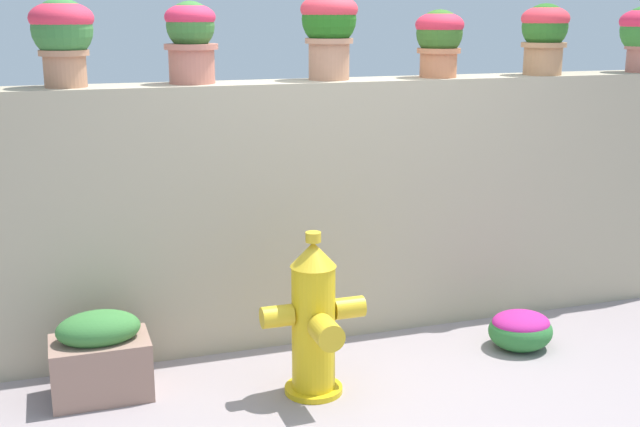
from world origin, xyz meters
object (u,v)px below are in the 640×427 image
potted_plant_1 (62,32)px  flower_bush_left (521,328)px  fire_hydrant (314,321)px  planter_box (100,356)px  potted_plant_4 (439,37)px  potted_plant_2 (191,36)px  potted_plant_5 (545,32)px  potted_plant_3 (329,25)px

potted_plant_1 → flower_bush_left: 3.03m
fire_hydrant → planter_box: 1.10m
potted_plant_1 → potted_plant_4: 2.16m
potted_plant_2 → planter_box: size_ratio=0.90×
potted_plant_2 → planter_box: 1.77m
potted_plant_2 → fire_hydrant: (0.43, -0.84, -1.40)m
potted_plant_5 → planter_box: bearing=-170.6°
potted_plant_5 → flower_bush_left: bearing=-125.9°
potted_plant_1 → planter_box: 1.68m
flower_bush_left → planter_box: (-2.37, 0.15, 0.10)m
potted_plant_5 → planter_box: 3.26m
potted_plant_3 → fire_hydrant: size_ratio=0.59×
potted_plant_3 → potted_plant_4: 0.69m
potted_plant_1 → flower_bush_left: bearing=-15.2°
potted_plant_3 → potted_plant_5: potted_plant_3 is taller
potted_plant_4 → potted_plant_2: bearing=178.7°
potted_plant_2 → potted_plant_5: 2.21m
potted_plant_2 → planter_box: potted_plant_2 is taller
flower_bush_left → potted_plant_2: bearing=159.0°
potted_plant_1 → fire_hydrant: 1.98m
potted_plant_2 → potted_plant_1: bearing=-178.5°
potted_plant_4 → potted_plant_5: size_ratio=0.91×
potted_plant_3 → potted_plant_2: bearing=-179.7°
potted_plant_2 → potted_plant_4: size_ratio=1.11×
potted_plant_2 → flower_bush_left: size_ratio=1.16×
potted_plant_4 → planter_box: bearing=-166.9°
fire_hydrant → potted_plant_2: bearing=117.0°
potted_plant_5 → flower_bush_left: size_ratio=1.15×
potted_plant_3 → flower_bush_left: potted_plant_3 is taller
potted_plant_3 → potted_plant_4: size_ratio=1.25×
potted_plant_1 → potted_plant_5: size_ratio=1.04×
potted_plant_1 → potted_plant_5: (2.87, -0.04, -0.02)m
potted_plant_3 → planter_box: size_ratio=1.02×
potted_plant_3 → fire_hydrant: potted_plant_3 is taller
flower_bush_left → planter_box: size_ratio=0.77×
potted_plant_4 → planter_box: potted_plant_4 is taller
potted_plant_4 → planter_box: 2.66m
potted_plant_5 → fire_hydrant: bearing=-156.2°
potted_plant_2 → fire_hydrant: size_ratio=0.52×
planter_box → fire_hydrant: bearing=-16.9°
potted_plant_4 → potted_plant_5: 0.72m
potted_plant_3 → flower_bush_left: 2.09m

